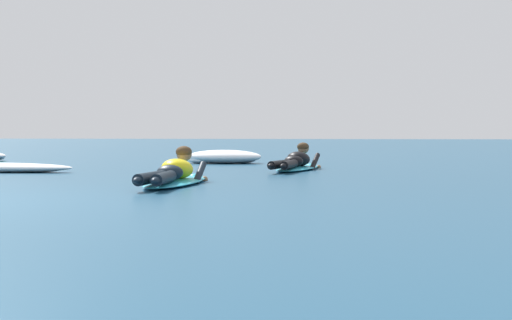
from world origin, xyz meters
name	(u,v)px	position (x,y,z in m)	size (l,w,h in m)	color
ground_plane	(189,162)	(0.00, 10.00, 0.00)	(120.00, 120.00, 0.00)	navy
surfer_near	(175,175)	(1.71, 2.68, 0.13)	(0.64, 2.71, 0.53)	#2DB2D1
surfer_far	(296,163)	(2.88, 6.53, 0.14)	(0.84, 2.69, 0.55)	#2DB2D1
whitewater_front	(224,157)	(1.00, 9.22, 0.14)	(1.69, 1.03, 0.30)	white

